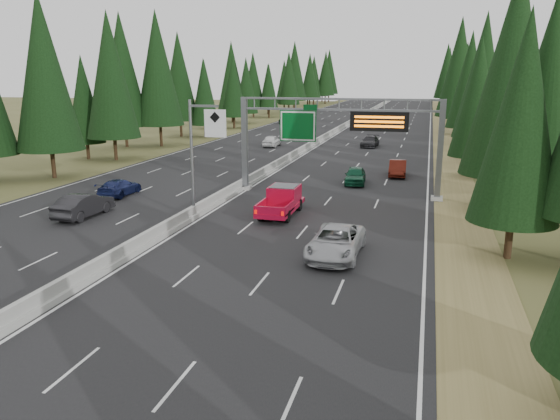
# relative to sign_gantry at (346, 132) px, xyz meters

# --- Properties ---
(road) EXTENTS (32.00, 260.00, 0.08)m
(road) POSITION_rel_sign_gantry_xyz_m (-8.92, 45.12, -5.23)
(road) COLOR black
(road) RESTS_ON ground
(shoulder_right) EXTENTS (3.60, 260.00, 0.06)m
(shoulder_right) POSITION_rel_sign_gantry_xyz_m (8.88, 45.12, -5.24)
(shoulder_right) COLOR olive
(shoulder_right) RESTS_ON ground
(shoulder_left) EXTENTS (3.60, 260.00, 0.06)m
(shoulder_left) POSITION_rel_sign_gantry_xyz_m (-26.72, 45.12, -5.24)
(shoulder_left) COLOR #4F5226
(shoulder_left) RESTS_ON ground
(median_barrier) EXTENTS (0.70, 260.00, 0.85)m
(median_barrier) POSITION_rel_sign_gantry_xyz_m (-8.92, 45.12, -4.85)
(median_barrier) COLOR #979792
(median_barrier) RESTS_ON road
(sign_gantry) EXTENTS (16.75, 0.98, 7.80)m
(sign_gantry) POSITION_rel_sign_gantry_xyz_m (0.00, 0.00, 0.00)
(sign_gantry) COLOR slate
(sign_gantry) RESTS_ON road
(hov_sign_pole) EXTENTS (2.80, 0.50, 8.00)m
(hov_sign_pole) POSITION_rel_sign_gantry_xyz_m (-8.33, -9.92, -0.54)
(hov_sign_pole) COLOR slate
(hov_sign_pole) RESTS_ON road
(tree_row_right) EXTENTS (12.15, 244.41, 18.86)m
(tree_row_right) POSITION_rel_sign_gantry_xyz_m (13.16, 44.87, 4.05)
(tree_row_right) COLOR black
(tree_row_right) RESTS_ON ground
(tree_row_left) EXTENTS (12.29, 244.57, 18.93)m
(tree_row_left) POSITION_rel_sign_gantry_xyz_m (-30.75, 35.62, 4.10)
(tree_row_left) COLOR black
(tree_row_left) RESTS_ON ground
(silver_minivan) EXTENTS (2.74, 5.78, 1.59)m
(silver_minivan) POSITION_rel_sign_gantry_xyz_m (1.86, -15.45, -4.39)
(silver_minivan) COLOR #ADAEB2
(silver_minivan) RESTS_ON road
(red_pickup) EXTENTS (2.12, 5.94, 1.94)m
(red_pickup) POSITION_rel_sign_gantry_xyz_m (-3.31, -7.20, -4.12)
(red_pickup) COLOR black
(red_pickup) RESTS_ON road
(car_ahead_green) EXTENTS (2.15, 4.60, 1.52)m
(car_ahead_green) POSITION_rel_sign_gantry_xyz_m (0.19, 5.12, -4.43)
(car_ahead_green) COLOR #114C30
(car_ahead_green) RESTS_ON road
(car_ahead_dkred) EXTENTS (1.77, 4.65, 1.51)m
(car_ahead_dkred) POSITION_rel_sign_gantry_xyz_m (3.65, 10.12, -4.43)
(car_ahead_dkred) COLOR #4F140B
(car_ahead_dkred) RESTS_ON road
(car_ahead_dkgrey) EXTENTS (2.35, 5.14, 1.46)m
(car_ahead_dkgrey) POSITION_rel_sign_gantry_xyz_m (-1.32, 31.77, -4.46)
(car_ahead_dkgrey) COLOR black
(car_ahead_dkgrey) RESTS_ON road
(car_ahead_white) EXTENTS (2.91, 5.89, 1.61)m
(car_ahead_white) POSITION_rel_sign_gantry_xyz_m (-1.63, 74.44, -4.39)
(car_ahead_white) COLOR #B5B5B5
(car_ahead_white) RESTS_ON road
(car_ahead_far) EXTENTS (1.76, 4.36, 1.48)m
(car_ahead_far) POSITION_rel_sign_gantry_xyz_m (-2.84, 89.38, -4.45)
(car_ahead_far) COLOR black
(car_ahead_far) RESTS_ON road
(car_onc_near) EXTENTS (1.88, 5.07, 1.66)m
(car_onc_near) POSITION_rel_sign_gantry_xyz_m (-16.39, -11.61, -4.36)
(car_onc_near) COLOR black
(car_onc_near) RESTS_ON road
(car_onc_blue) EXTENTS (1.98, 4.69, 1.35)m
(car_onc_blue) POSITION_rel_sign_gantry_xyz_m (-17.68, -4.88, -4.51)
(car_onc_blue) COLOR navy
(car_onc_blue) RESTS_ON road
(car_onc_white) EXTENTS (1.94, 4.62, 1.56)m
(car_onc_white) POSITION_rel_sign_gantry_xyz_m (-14.37, 28.58, -4.41)
(car_onc_white) COLOR white
(car_onc_white) RESTS_ON road
(car_onc_far) EXTENTS (2.53, 4.94, 1.34)m
(car_onc_far) POSITION_rel_sign_gantry_xyz_m (-21.48, 64.47, -4.52)
(car_onc_far) COLOR black
(car_onc_far) RESTS_ON road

